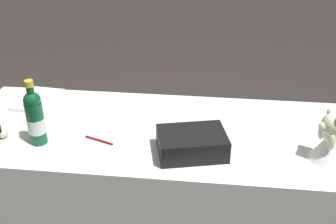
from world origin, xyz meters
The scene contains 6 objects.
reception_table centered at (0.00, 0.00, 0.37)m, with size 2.01×0.75×0.75m, color white.
teddy_bear_bride centered at (0.71, -0.15, 0.85)m, with size 0.20×0.16×0.23m.
champagne_bottle centered at (-0.57, -0.17, 0.88)m, with size 0.08×0.08×0.31m.
signing_pen centered at (-0.31, -0.13, 0.75)m, with size 0.15×0.06×0.01m.
gift_case_black centered at (0.12, -0.17, 0.80)m, with size 0.33×0.27×0.10m.
guestbook centered at (-0.73, 0.21, 0.76)m, with size 0.19×0.27×0.02m, color white.
Camera 1 is at (0.19, -1.65, 1.77)m, focal length 43.64 mm.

